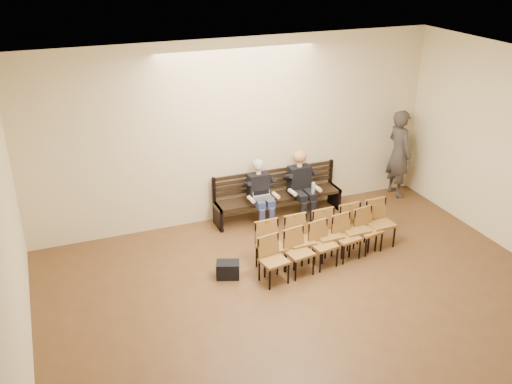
# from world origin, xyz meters

# --- Properties ---
(ground) EXTENTS (10.00, 10.00, 0.00)m
(ground) POSITION_xyz_m (0.00, 0.00, 0.00)
(ground) COLOR brown
(ground) RESTS_ON ground
(room_walls) EXTENTS (8.02, 10.01, 3.51)m
(room_walls) POSITION_xyz_m (0.00, 0.79, 2.54)
(room_walls) COLOR beige
(room_walls) RESTS_ON ground
(bench) EXTENTS (2.60, 0.90, 0.45)m
(bench) POSITION_xyz_m (0.72, 4.65, 0.23)
(bench) COLOR black
(bench) RESTS_ON ground
(seated_man) EXTENTS (0.51, 0.70, 1.22)m
(seated_man) POSITION_xyz_m (0.29, 4.53, 0.61)
(seated_man) COLOR black
(seated_man) RESTS_ON ground
(seated_woman) EXTENTS (0.53, 0.74, 1.24)m
(seated_woman) POSITION_xyz_m (1.15, 4.53, 0.62)
(seated_woman) COLOR black
(seated_woman) RESTS_ON ground
(laptop) EXTENTS (0.40, 0.34, 0.25)m
(laptop) POSITION_xyz_m (0.29, 4.37, 0.58)
(laptop) COLOR silver
(laptop) RESTS_ON bench
(water_bottle) EXTENTS (0.09, 0.09, 0.24)m
(water_bottle) POSITION_xyz_m (1.26, 4.23, 0.57)
(water_bottle) COLOR silver
(water_bottle) RESTS_ON bench
(bag) EXTENTS (0.44, 0.37, 0.28)m
(bag) POSITION_xyz_m (-0.94, 2.92, 0.14)
(bag) COLOR black
(bag) RESTS_ON ground
(passerby) EXTENTS (0.54, 0.80, 2.16)m
(passerby) POSITION_xyz_m (3.50, 4.70, 1.08)
(passerby) COLOR #352F2B
(passerby) RESTS_ON ground
(chair_row_front) EXTENTS (2.60, 0.53, 0.84)m
(chair_row_front) POSITION_xyz_m (0.88, 2.90, 0.42)
(chair_row_front) COLOR brown
(chair_row_front) RESTS_ON ground
(chair_row_back) EXTENTS (2.42, 0.81, 0.78)m
(chair_row_back) POSITION_xyz_m (0.68, 2.67, 0.39)
(chair_row_back) COLOR brown
(chair_row_back) RESTS_ON ground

